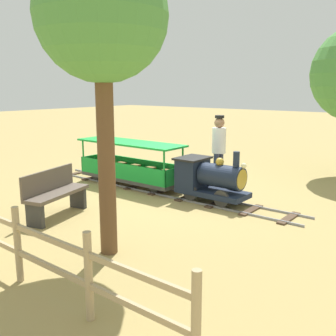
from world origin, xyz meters
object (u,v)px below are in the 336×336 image
object	(u,v)px
locomotive	(209,178)
park_bench	(55,193)
passenger_car	(130,167)
oak_tree_far	(102,19)
conductor_person	(219,146)

from	to	relation	value
locomotive	park_bench	xyz separation A→B (m)	(2.39, -1.60, -0.07)
passenger_car	oak_tree_far	bearing A→B (deg)	39.40
passenger_car	conductor_person	xyz separation A→B (m)	(-1.02, 1.71, 0.54)
locomotive	park_bench	size ratio (longest dim) A/B	1.06
passenger_car	oak_tree_far	xyz separation A→B (m)	(2.86, 2.35, 2.60)
oak_tree_far	locomotive	bearing A→B (deg)	-175.24
conductor_person	locomotive	bearing A→B (deg)	21.50
oak_tree_far	park_bench	bearing A→B (deg)	-104.16
oak_tree_far	conductor_person	bearing A→B (deg)	-170.63
conductor_person	oak_tree_far	distance (m)	4.44
locomotive	passenger_car	world-z (taller)	locomotive
park_bench	oak_tree_far	xyz separation A→B (m)	(0.46, 1.84, 2.61)
conductor_person	oak_tree_far	xyz separation A→B (m)	(3.88, 0.64, 2.07)
locomotive	park_bench	distance (m)	2.88
conductor_person	park_bench	distance (m)	3.66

